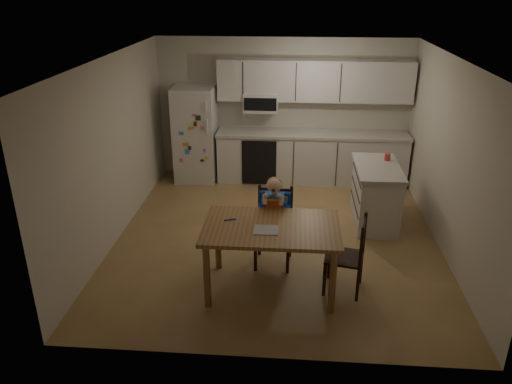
{
  "coord_description": "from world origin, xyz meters",
  "views": [
    {
      "loc": [
        0.21,
        -6.34,
        3.42
      ],
      "look_at": [
        -0.24,
        -0.7,
        0.99
      ],
      "focal_mm": 35.0,
      "sensor_mm": 36.0,
      "label": 1
    }
  ],
  "objects_px": {
    "kitchen_island": "(375,194)",
    "refrigerator": "(196,134)",
    "red_cup": "(387,157)",
    "chair_booster": "(274,212)",
    "chair_side": "(353,251)",
    "dining_table": "(271,235)"
  },
  "relations": [
    {
      "from": "kitchen_island",
      "to": "dining_table",
      "type": "bearing_deg",
      "value": -127.61
    },
    {
      "from": "chair_booster",
      "to": "chair_side",
      "type": "height_order",
      "value": "chair_booster"
    },
    {
      "from": "red_cup",
      "to": "chair_booster",
      "type": "bearing_deg",
      "value": -136.44
    },
    {
      "from": "red_cup",
      "to": "chair_side",
      "type": "xyz_separation_m",
      "value": [
        -0.68,
        -2.13,
        -0.42
      ]
    },
    {
      "from": "red_cup",
      "to": "chair_booster",
      "type": "height_order",
      "value": "chair_booster"
    },
    {
      "from": "kitchen_island",
      "to": "chair_side",
      "type": "height_order",
      "value": "chair_side"
    },
    {
      "from": "dining_table",
      "to": "red_cup",
      "type": "bearing_deg",
      "value": 53.07
    },
    {
      "from": "red_cup",
      "to": "chair_booster",
      "type": "relative_size",
      "value": 0.09
    },
    {
      "from": "refrigerator",
      "to": "kitchen_island",
      "type": "height_order",
      "value": "refrigerator"
    },
    {
      "from": "red_cup",
      "to": "chair_side",
      "type": "bearing_deg",
      "value": -107.78
    },
    {
      "from": "red_cup",
      "to": "chair_booster",
      "type": "xyz_separation_m",
      "value": [
        -1.62,
        -1.55,
        -0.24
      ]
    },
    {
      "from": "red_cup",
      "to": "chair_side",
      "type": "height_order",
      "value": "red_cup"
    },
    {
      "from": "chair_side",
      "to": "kitchen_island",
      "type": "bearing_deg",
      "value": 176.39
    },
    {
      "from": "kitchen_island",
      "to": "chair_booster",
      "type": "height_order",
      "value": "chair_booster"
    },
    {
      "from": "refrigerator",
      "to": "chair_booster",
      "type": "bearing_deg",
      "value": -61.51
    },
    {
      "from": "chair_booster",
      "to": "dining_table",
      "type": "bearing_deg",
      "value": -87.21
    },
    {
      "from": "kitchen_island",
      "to": "refrigerator",
      "type": "bearing_deg",
      "value": 152.45
    },
    {
      "from": "red_cup",
      "to": "chair_booster",
      "type": "distance_m",
      "value": 2.25
    },
    {
      "from": "dining_table",
      "to": "chair_side",
      "type": "bearing_deg",
      "value": 1.85
    },
    {
      "from": "chair_booster",
      "to": "refrigerator",
      "type": "bearing_deg",
      "value": 121.53
    },
    {
      "from": "red_cup",
      "to": "dining_table",
      "type": "xyz_separation_m",
      "value": [
        -1.63,
        -2.16,
        -0.23
      ]
    },
    {
      "from": "refrigerator",
      "to": "red_cup",
      "type": "relative_size",
      "value": 15.75
    }
  ]
}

